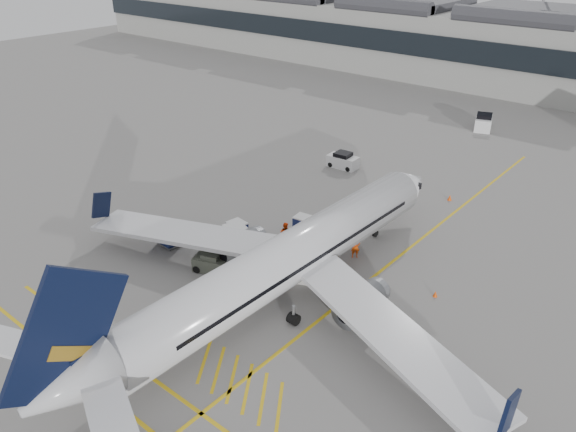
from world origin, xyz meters
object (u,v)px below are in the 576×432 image
Objects in this scene: airliner_main at (284,262)px; belt_loader at (310,272)px; pushback_tug at (212,262)px; ramp_agent_b at (285,234)px; ramp_agent_a at (356,247)px; baggage_cart_a at (236,237)px.

airliner_main is 7.09× the size of belt_loader.
pushback_tug is (-6.56, -0.70, -2.32)m from airliner_main.
ramp_agent_b is (-4.82, 5.90, -1.99)m from airliner_main.
ramp_agent_b is at bearing 53.51° from pushback_tug.
belt_loader reaches higher than ramp_agent_b.
ramp_agent_a is (0.80, 7.89, -2.06)m from airliner_main.
belt_loader is 2.88× the size of ramp_agent_a.
airliner_main is 16.90× the size of baggage_cart_a.
airliner_main is at bearing -3.87° from baggage_cart_a.
baggage_cart_a is 0.72× the size of pushback_tug.
airliner_main is at bearing -15.60° from pushback_tug.
baggage_cart_a reaches higher than pushback_tug.
baggage_cart_a is at bearing 41.21° from ramp_agent_b.
ramp_agent_a is at bearing 27.72° from pushback_tug.
airliner_main is at bearing -137.45° from ramp_agent_a.
pushback_tug is at bearing 67.41° from ramp_agent_b.
ramp_agent_a is (0.82, 4.88, 0.31)m from belt_loader.
baggage_cart_a is 9.73m from ramp_agent_a.
baggage_cart_a reaches higher than ramp_agent_a.
baggage_cart_a is (-7.47, -0.19, 0.44)m from belt_loader.
belt_loader is 4.96m from ramp_agent_a.
baggage_cart_a is (-7.50, 2.82, -1.93)m from airliner_main.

